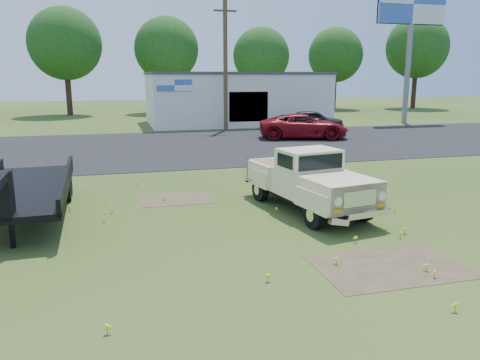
% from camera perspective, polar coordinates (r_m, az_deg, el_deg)
% --- Properties ---
extents(ground, '(140.00, 140.00, 0.00)m').
position_cam_1_polar(ground, '(12.05, 3.89, -5.81)').
color(ground, '#2B4616').
rests_on(ground, ground).
extents(asphalt_lot, '(90.00, 14.00, 0.02)m').
position_cam_1_polar(asphalt_lot, '(26.36, -6.71, 4.14)').
color(asphalt_lot, black).
rests_on(asphalt_lot, ground).
extents(dirt_patch_a, '(3.00, 2.00, 0.01)m').
position_cam_1_polar(dirt_patch_a, '(10.14, 17.72, -10.00)').
color(dirt_patch_a, '#4B3F28').
rests_on(dirt_patch_a, ground).
extents(dirt_patch_b, '(2.20, 1.60, 0.01)m').
position_cam_1_polar(dirt_patch_b, '(14.91, -7.81, -2.32)').
color(dirt_patch_b, '#4B3F28').
rests_on(dirt_patch_b, ground).
extents(commercial_building, '(14.20, 8.20, 4.15)m').
position_cam_1_polar(commercial_building, '(39.08, -0.58, 10.00)').
color(commercial_building, white).
rests_on(commercial_building, ground).
extents(billboard, '(6.10, 0.45, 11.05)m').
position_cam_1_polar(billboard, '(42.44, 20.17, 18.17)').
color(billboard, slate).
rests_on(billboard, ground).
extents(utility_pole_mid, '(1.60, 0.30, 9.00)m').
position_cam_1_polar(utility_pole_mid, '(33.73, -1.79, 13.86)').
color(utility_pole_mid, '#40321D').
rests_on(utility_pole_mid, ground).
extents(treeline_c, '(7.04, 7.04, 10.47)m').
position_cam_1_polar(treeline_c, '(50.60, -20.57, 15.28)').
color(treeline_c, '#342117').
rests_on(treeline_c, ground).
extents(treeline_d, '(6.72, 6.72, 10.00)m').
position_cam_1_polar(treeline_d, '(51.72, -8.94, 15.46)').
color(treeline_d, '#342117').
rests_on(treeline_d, ground).
extents(treeline_e, '(6.08, 6.08, 9.04)m').
position_cam_1_polar(treeline_e, '(52.29, 2.61, 14.86)').
color(treeline_e, '#342117').
rests_on(treeline_e, ground).
extents(treeline_f, '(6.40, 6.40, 9.52)m').
position_cam_1_polar(treeline_f, '(58.36, 11.56, 14.69)').
color(treeline_f, '#342117').
rests_on(treeline_f, ground).
extents(treeline_g, '(7.36, 7.36, 10.95)m').
position_cam_1_polar(treeline_g, '(62.23, 20.80, 14.88)').
color(treeline_g, '#342117').
rests_on(treeline_g, ground).
extents(vintage_pickup_truck, '(2.71, 5.19, 1.79)m').
position_cam_1_polar(vintage_pickup_truck, '(13.49, 8.32, 0.02)').
color(vintage_pickup_truck, beige).
rests_on(vintage_pickup_truck, ground).
extents(flatbed_trailer, '(2.47, 6.78, 1.83)m').
position_cam_1_polar(flatbed_trailer, '(14.01, -24.75, -0.47)').
color(flatbed_trailer, black).
rests_on(flatbed_trailer, ground).
extents(red_pickup, '(5.93, 3.85, 1.52)m').
position_cam_1_polar(red_pickup, '(29.53, 7.75, 6.49)').
color(red_pickup, maroon).
rests_on(red_pickup, ground).
extents(dark_sedan, '(4.62, 2.82, 1.47)m').
position_cam_1_polar(dark_sedan, '(33.99, 8.91, 7.18)').
color(dark_sedan, black).
rests_on(dark_sedan, ground).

